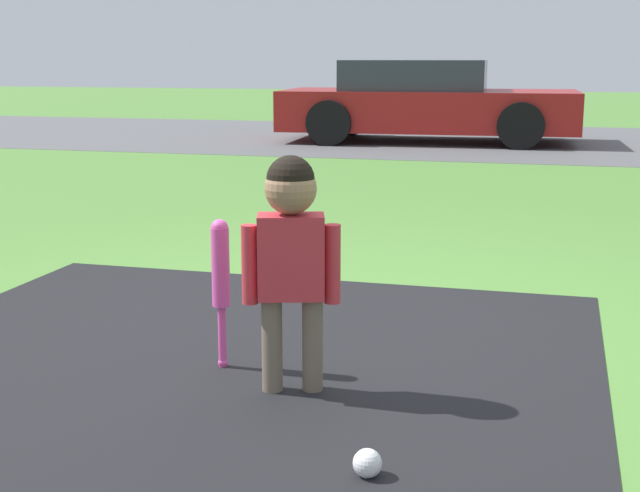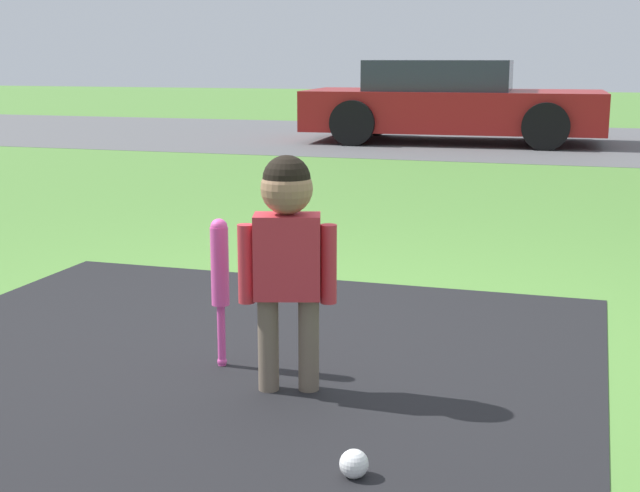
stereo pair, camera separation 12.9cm
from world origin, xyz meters
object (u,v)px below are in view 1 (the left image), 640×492
Objects in this scene: baseball_bat at (221,273)px; parked_car at (426,103)px; sports_ball at (367,463)px; child at (291,241)px.

parked_car is (-0.69, 9.91, 0.18)m from baseball_bat.
baseball_bat is at bearing 134.22° from sports_ball.
baseball_bat reaches higher than sports_ball.
child is 0.20× the size of parked_car.
baseball_bat is 6.87× the size of sports_ball.
child is 1.46× the size of baseball_bat.
parked_car reaches higher than baseball_bat.
child reaches higher than baseball_bat.
parked_car is at bearing 79.21° from child.
baseball_bat is (-0.34, 0.17, -0.18)m from child.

